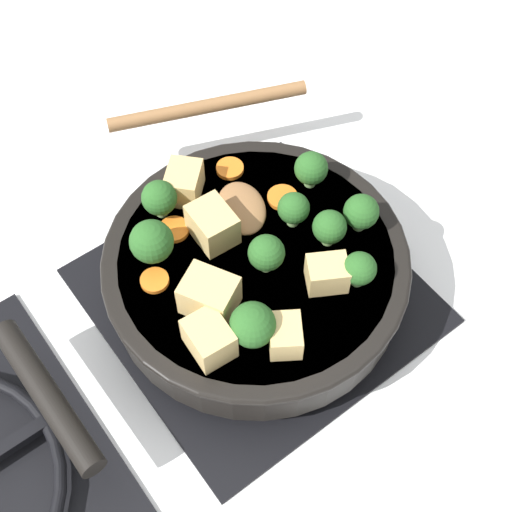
# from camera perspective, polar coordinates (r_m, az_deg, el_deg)

# --- Properties ---
(ground_plane) EXTENTS (2.40, 2.40, 0.00)m
(ground_plane) POSITION_cam_1_polar(r_m,az_deg,el_deg) (0.76, 0.00, -3.24)
(ground_plane) COLOR white
(front_burner_grate) EXTENTS (0.31, 0.31, 0.03)m
(front_burner_grate) POSITION_cam_1_polar(r_m,az_deg,el_deg) (0.75, 0.00, -2.78)
(front_burner_grate) COLOR black
(front_burner_grate) RESTS_ON ground_plane
(skillet_pan) EXTENTS (0.30, 0.40, 0.05)m
(skillet_pan) POSITION_cam_1_polar(r_m,az_deg,el_deg) (0.71, -0.16, -1.11)
(skillet_pan) COLOR black
(skillet_pan) RESTS_ON front_burner_grate
(wooden_spoon) EXTENTS (0.23, 0.22, 0.02)m
(wooden_spoon) POSITION_cam_1_polar(r_m,az_deg,el_deg) (0.77, -2.73, 8.58)
(wooden_spoon) COLOR olive
(wooden_spoon) RESTS_ON skillet_pan
(tofu_cube_center_large) EXTENTS (0.06, 0.06, 0.04)m
(tofu_cube_center_large) POSITION_cam_1_polar(r_m,az_deg,el_deg) (0.65, -3.75, -3.15)
(tofu_cube_center_large) COLOR #DBB770
(tofu_cube_center_large) RESTS_ON skillet_pan
(tofu_cube_near_handle) EXTENTS (0.05, 0.05, 0.03)m
(tofu_cube_near_handle) POSITION_cam_1_polar(r_m,az_deg,el_deg) (0.73, -5.79, 5.85)
(tofu_cube_near_handle) COLOR #DBB770
(tofu_cube_near_handle) RESTS_ON skillet_pan
(tofu_cube_east_chunk) EXTENTS (0.05, 0.05, 0.03)m
(tofu_cube_east_chunk) POSITION_cam_1_polar(r_m,az_deg,el_deg) (0.67, 5.71, -1.42)
(tofu_cube_east_chunk) COLOR #DBB770
(tofu_cube_east_chunk) RESTS_ON skillet_pan
(tofu_cube_west_chunk) EXTENTS (0.05, 0.04, 0.03)m
(tofu_cube_west_chunk) POSITION_cam_1_polar(r_m,az_deg,el_deg) (0.64, 2.35, -6.38)
(tofu_cube_west_chunk) COLOR #DBB770
(tofu_cube_west_chunk) RESTS_ON skillet_pan
(tofu_cube_back_piece) EXTENTS (0.05, 0.04, 0.04)m
(tofu_cube_back_piece) POSITION_cam_1_polar(r_m,az_deg,el_deg) (0.69, -3.50, 2.52)
(tofu_cube_back_piece) COLOR #DBB770
(tofu_cube_back_piece) RESTS_ON skillet_pan
(tofu_cube_front_piece) EXTENTS (0.05, 0.04, 0.03)m
(tofu_cube_front_piece) POSITION_cam_1_polar(r_m,az_deg,el_deg) (0.63, -3.78, -6.62)
(tofu_cube_front_piece) COLOR #DBB770
(tofu_cube_front_piece) RESTS_ON skillet_pan
(broccoli_floret_near_spoon) EXTENTS (0.03, 0.03, 0.04)m
(broccoli_floret_near_spoon) POSITION_cam_1_polar(r_m,az_deg,el_deg) (0.67, 8.27, -1.04)
(broccoli_floret_near_spoon) COLOR #709956
(broccoli_floret_near_spoon) RESTS_ON skillet_pan
(broccoli_floret_center_top) EXTENTS (0.04, 0.04, 0.05)m
(broccoli_floret_center_top) POSITION_cam_1_polar(r_m,az_deg,el_deg) (0.68, -8.35, 1.13)
(broccoli_floret_center_top) COLOR #709956
(broccoli_floret_center_top) RESTS_ON skillet_pan
(broccoli_floret_east_rim) EXTENTS (0.03, 0.03, 0.04)m
(broccoli_floret_east_rim) POSITION_cam_1_polar(r_m,az_deg,el_deg) (0.69, 5.90, 2.29)
(broccoli_floret_east_rim) COLOR #709956
(broccoli_floret_east_rim) RESTS_ON skillet_pan
(broccoli_floret_west_rim) EXTENTS (0.03, 0.03, 0.04)m
(broccoli_floret_west_rim) POSITION_cam_1_polar(r_m,az_deg,el_deg) (0.70, 3.02, 3.81)
(broccoli_floret_west_rim) COLOR #709956
(broccoli_floret_west_rim) RESTS_ON skillet_pan
(broccoli_floret_north_edge) EXTENTS (0.04, 0.04, 0.04)m
(broccoli_floret_north_edge) POSITION_cam_1_polar(r_m,az_deg,el_deg) (0.70, 8.41, 3.50)
(broccoli_floret_north_edge) COLOR #709956
(broccoli_floret_north_edge) RESTS_ON skillet_pan
(broccoli_floret_south_cluster) EXTENTS (0.04, 0.04, 0.05)m
(broccoli_floret_south_cluster) POSITION_cam_1_polar(r_m,az_deg,el_deg) (0.63, -0.26, -5.54)
(broccoli_floret_south_cluster) COLOR #709956
(broccoli_floret_south_cluster) RESTS_ON skillet_pan
(broccoli_floret_mid_floret) EXTENTS (0.04, 0.04, 0.04)m
(broccoli_floret_mid_floret) POSITION_cam_1_polar(r_m,az_deg,el_deg) (0.67, 0.57, 0.06)
(broccoli_floret_mid_floret) COLOR #709956
(broccoli_floret_mid_floret) RESTS_ON skillet_pan
(broccoli_floret_small_inner) EXTENTS (0.04, 0.04, 0.04)m
(broccoli_floret_small_inner) POSITION_cam_1_polar(r_m,az_deg,el_deg) (0.71, -7.74, 4.60)
(broccoli_floret_small_inner) COLOR #709956
(broccoli_floret_small_inner) RESTS_ON skillet_pan
(broccoli_floret_tall_stem) EXTENTS (0.03, 0.03, 0.04)m
(broccoli_floret_tall_stem) POSITION_cam_1_polar(r_m,az_deg,el_deg) (0.73, 4.43, 6.98)
(broccoli_floret_tall_stem) COLOR #709956
(broccoli_floret_tall_stem) RESTS_ON skillet_pan
(carrot_slice_orange_thin) EXTENTS (0.03, 0.03, 0.01)m
(carrot_slice_orange_thin) POSITION_cam_1_polar(r_m,az_deg,el_deg) (0.76, -2.10, 7.01)
(carrot_slice_orange_thin) COLOR orange
(carrot_slice_orange_thin) RESTS_ON skillet_pan
(carrot_slice_near_center) EXTENTS (0.03, 0.03, 0.01)m
(carrot_slice_near_center) POSITION_cam_1_polar(r_m,az_deg,el_deg) (0.68, -8.11, -1.95)
(carrot_slice_near_center) COLOR orange
(carrot_slice_near_center) RESTS_ON skillet_pan
(carrot_slice_edge_slice) EXTENTS (0.03, 0.03, 0.01)m
(carrot_slice_edge_slice) POSITION_cam_1_polar(r_m,az_deg,el_deg) (0.71, -6.58, 2.13)
(carrot_slice_edge_slice) COLOR orange
(carrot_slice_edge_slice) RESTS_ON skillet_pan
(carrot_slice_under_broccoli) EXTENTS (0.03, 0.03, 0.01)m
(carrot_slice_under_broccoli) POSITION_cam_1_polar(r_m,az_deg,el_deg) (0.73, 2.13, 4.70)
(carrot_slice_under_broccoli) COLOR orange
(carrot_slice_under_broccoli) RESTS_ON skillet_pan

